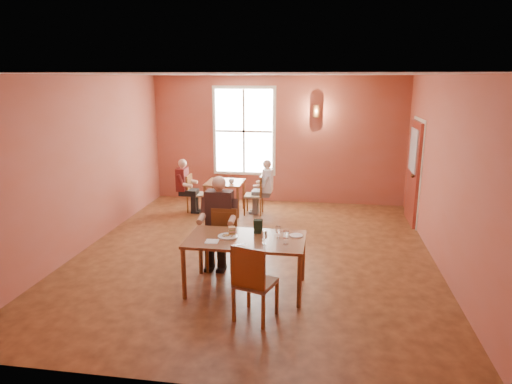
# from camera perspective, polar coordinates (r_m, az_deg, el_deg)

# --- Properties ---
(ground) EXTENTS (6.00, 7.00, 0.01)m
(ground) POSITION_cam_1_polar(r_m,az_deg,el_deg) (7.93, -0.23, -7.73)
(ground) COLOR brown
(ground) RESTS_ON ground
(wall_back) EXTENTS (6.00, 0.04, 3.00)m
(wall_back) POSITION_cam_1_polar(r_m,az_deg,el_deg) (10.92, 2.69, 6.51)
(wall_back) COLOR brown
(wall_back) RESTS_ON ground
(wall_front) EXTENTS (6.00, 0.04, 3.00)m
(wall_front) POSITION_cam_1_polar(r_m,az_deg,el_deg) (4.20, -7.87, -6.32)
(wall_front) COLOR brown
(wall_front) RESTS_ON ground
(wall_left) EXTENTS (0.04, 7.00, 3.00)m
(wall_left) POSITION_cam_1_polar(r_m,az_deg,el_deg) (8.50, -20.66, 3.38)
(wall_left) COLOR brown
(wall_left) RESTS_ON ground
(wall_right) EXTENTS (0.04, 7.00, 3.00)m
(wall_right) POSITION_cam_1_polar(r_m,az_deg,el_deg) (7.63, 22.61, 2.05)
(wall_right) COLOR brown
(wall_right) RESTS_ON ground
(ceiling) EXTENTS (6.00, 7.00, 0.04)m
(ceiling) POSITION_cam_1_polar(r_m,az_deg,el_deg) (7.36, -0.25, 14.50)
(ceiling) COLOR white
(ceiling) RESTS_ON wall_back
(window) EXTENTS (1.36, 0.10, 1.96)m
(window) POSITION_cam_1_polar(r_m,az_deg,el_deg) (10.97, -1.52, 7.60)
(window) COLOR white
(window) RESTS_ON wall_back
(door) EXTENTS (0.12, 1.04, 2.10)m
(door) POSITION_cam_1_polar(r_m,az_deg,el_deg) (9.91, 19.03, 2.30)
(door) COLOR maroon
(door) RESTS_ON ground
(wall_sconce) EXTENTS (0.16, 0.16, 0.28)m
(wall_sconce) POSITION_cam_1_polar(r_m,az_deg,el_deg) (10.69, 7.55, 10.00)
(wall_sconce) COLOR brown
(wall_sconce) RESTS_ON wall_back
(main_table) EXTENTS (1.65, 0.93, 0.77)m
(main_table) POSITION_cam_1_polar(r_m,az_deg,el_deg) (6.55, -1.26, -8.98)
(main_table) COLOR brown
(main_table) RESTS_ON ground
(chair_diner_main) EXTENTS (0.42, 0.42, 0.94)m
(chair_diner_main) POSITION_cam_1_polar(r_m,az_deg,el_deg) (7.20, -4.29, -6.08)
(chair_diner_main) COLOR #432613
(chair_diner_main) RESTS_ON ground
(diner_main) EXTENTS (0.56, 0.56, 1.39)m
(diner_main) POSITION_cam_1_polar(r_m,az_deg,el_deg) (7.10, -4.38, -4.45)
(diner_main) COLOR black
(diner_main) RESTS_ON ground
(chair_empty) EXTENTS (0.56, 0.56, 1.01)m
(chair_empty) POSITION_cam_1_polar(r_m,az_deg,el_deg) (5.76, -0.06, -11.04)
(chair_empty) COLOR #602A16
(chair_empty) RESTS_ON ground
(plate_food) EXTENTS (0.31, 0.31, 0.04)m
(plate_food) POSITION_cam_1_polar(r_m,az_deg,el_deg) (6.46, -3.54, -5.49)
(plate_food) COLOR white
(plate_food) RESTS_ON main_table
(sandwich) EXTENTS (0.12, 0.11, 0.11)m
(sandwich) POSITION_cam_1_polar(r_m,az_deg,el_deg) (6.51, -3.02, -4.97)
(sandwich) COLOR tan
(sandwich) RESTS_ON main_table
(goblet_a) EXTENTS (0.09, 0.09, 0.19)m
(goblet_a) POSITION_cam_1_polar(r_m,az_deg,el_deg) (6.39, 2.81, -4.99)
(goblet_a) COLOR white
(goblet_a) RESTS_ON main_table
(goblet_b) EXTENTS (0.10, 0.10, 0.21)m
(goblet_b) POSITION_cam_1_polar(r_m,az_deg,el_deg) (6.15, 3.76, -5.66)
(goblet_b) COLOR white
(goblet_b) RESTS_ON main_table
(goblet_c) EXTENTS (0.09, 0.09, 0.19)m
(goblet_c) POSITION_cam_1_polar(r_m,az_deg,el_deg) (6.16, 1.04, -5.69)
(goblet_c) COLOR white
(goblet_c) RESTS_ON main_table
(menu_stand) EXTENTS (0.13, 0.07, 0.21)m
(menu_stand) POSITION_cam_1_polar(r_m,az_deg,el_deg) (6.55, 0.26, -4.35)
(menu_stand) COLOR #1C3322
(menu_stand) RESTS_ON main_table
(knife) EXTENTS (0.21, 0.08, 0.00)m
(knife) POSITION_cam_1_polar(r_m,az_deg,el_deg) (6.17, -2.24, -6.58)
(knife) COLOR silver
(knife) RESTS_ON main_table
(napkin) EXTENTS (0.19, 0.19, 0.01)m
(napkin) POSITION_cam_1_polar(r_m,az_deg,el_deg) (6.31, -5.53, -6.17)
(napkin) COLOR white
(napkin) RESTS_ON main_table
(side_plate) EXTENTS (0.22, 0.22, 0.02)m
(side_plate) POSITION_cam_1_polar(r_m,az_deg,el_deg) (6.51, 5.03, -5.44)
(side_plate) COLOR white
(side_plate) RESTS_ON main_table
(second_table) EXTENTS (0.80, 0.80, 0.71)m
(second_table) POSITION_cam_1_polar(r_m,az_deg,el_deg) (10.19, -3.89, -0.65)
(second_table) COLOR brown
(second_table) RESTS_ON ground
(chair_diner_white) EXTENTS (0.39, 0.39, 0.88)m
(chair_diner_white) POSITION_cam_1_polar(r_m,az_deg,el_deg) (10.05, -0.28, -0.33)
(chair_diner_white) COLOR #3B1E12
(chair_diner_white) RESTS_ON ground
(diner_white) EXTENTS (0.47, 0.47, 1.17)m
(diner_white) POSITION_cam_1_polar(r_m,az_deg,el_deg) (10.01, -0.12, 0.47)
(diner_white) COLOR silver
(diner_white) RESTS_ON ground
(chair_diner_maroon) EXTENTS (0.37, 0.37, 0.84)m
(chair_diner_maroon) POSITION_cam_1_polar(r_m,az_deg,el_deg) (10.34, -7.42, -0.16)
(chair_diner_maroon) COLOR #462614
(chair_diner_maroon) RESTS_ON ground
(diner_maroon) EXTENTS (0.47, 0.47, 1.17)m
(diner_maroon) POSITION_cam_1_polar(r_m,az_deg,el_deg) (10.30, -7.61, 0.73)
(diner_maroon) COLOR #5B0F15
(diner_maroon) RESTS_ON ground
(cup_a) EXTENTS (0.12, 0.12, 0.09)m
(cup_a) POSITION_cam_1_polar(r_m,az_deg,el_deg) (9.93, -3.09, 1.34)
(cup_a) COLOR beige
(cup_a) RESTS_ON second_table
(cup_b) EXTENTS (0.10, 0.10, 0.08)m
(cup_b) POSITION_cam_1_polar(r_m,az_deg,el_deg) (10.24, -4.67, 1.67)
(cup_b) COLOR white
(cup_b) RESTS_ON second_table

